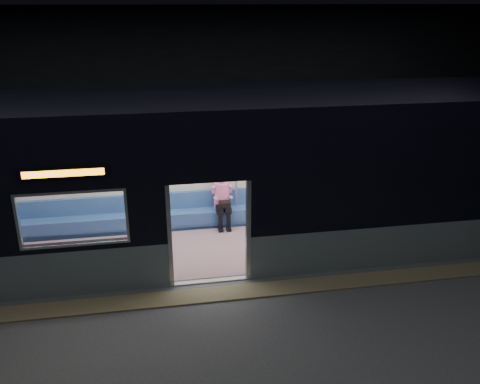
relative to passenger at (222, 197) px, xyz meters
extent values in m
cube|color=#47494C|center=(-0.60, -3.55, -0.77)|extent=(24.00, 14.00, 0.01)
cube|color=black|center=(-0.60, -3.55, 4.22)|extent=(24.00, 14.00, 0.04)
cube|color=black|center=(-0.60, 3.43, 1.74)|extent=(24.00, 0.04, 5.00)
cube|color=#8C7F59|center=(-0.60, -3.00, -0.75)|extent=(22.80, 0.50, 0.03)
cube|color=gray|center=(4.25, -2.49, -0.31)|extent=(8.30, 0.12, 0.90)
cube|color=black|center=(4.25, -2.49, 1.29)|extent=(8.30, 0.12, 2.30)
cube|color=black|center=(-0.60, -2.49, 1.86)|extent=(1.40, 0.12, 1.15)
cube|color=#B7BABC|center=(-1.34, -2.49, 0.26)|extent=(0.08, 0.14, 2.05)
cube|color=#B7BABC|center=(0.14, -2.49, 0.26)|extent=(0.08, 0.14, 2.05)
cube|color=black|center=(-3.05, -2.57, 1.63)|extent=(1.50, 0.04, 0.18)
cube|color=orange|center=(-3.05, -2.58, 1.63)|extent=(1.34, 0.03, 0.12)
cube|color=#BAB5AA|center=(-0.60, 0.39, 0.84)|extent=(18.00, 0.12, 3.20)
cube|color=black|center=(-0.60, -1.05, 2.51)|extent=(18.00, 3.00, 0.15)
cube|color=gray|center=(-0.60, -1.05, -0.74)|extent=(17.76, 2.76, 0.04)
cube|color=#BAB5AA|center=(-0.60, -1.05, 1.59)|extent=(17.76, 2.76, 0.10)
cube|color=#2D5684|center=(-0.60, 0.07, -0.52)|extent=(11.00, 0.48, 0.41)
cube|color=#2D5684|center=(-0.60, 0.26, -0.11)|extent=(11.00, 0.10, 0.40)
cube|color=#6E5056|center=(-3.90, -2.14, -0.52)|extent=(4.40, 0.48, 0.41)
cube|color=#6E5056|center=(2.70, -2.14, -0.52)|extent=(4.40, 0.48, 0.41)
cylinder|color=silver|center=(-1.55, -2.18, 0.41)|extent=(0.04, 0.04, 2.26)
cylinder|color=silver|center=(-1.55, 0.08, 0.41)|extent=(0.04, 0.04, 2.26)
cylinder|color=silver|center=(0.35, -2.18, 0.41)|extent=(0.04, 0.04, 2.26)
cylinder|color=silver|center=(0.35, 0.08, 0.41)|extent=(0.04, 0.04, 2.26)
cylinder|color=silver|center=(-0.60, 0.03, 1.19)|extent=(11.00, 0.03, 0.03)
cube|color=black|center=(-0.09, -0.13, -0.24)|extent=(0.15, 0.42, 0.14)
cube|color=black|center=(0.09, -0.13, -0.24)|extent=(0.15, 0.42, 0.14)
cylinder|color=black|center=(-0.09, -0.33, -0.51)|extent=(0.10, 0.10, 0.43)
cylinder|color=black|center=(0.09, -0.33, -0.51)|extent=(0.10, 0.10, 0.43)
cube|color=pink|center=(0.00, 0.04, -0.22)|extent=(0.36, 0.20, 0.18)
cylinder|color=pink|center=(0.00, 0.07, 0.09)|extent=(0.35, 0.35, 0.47)
sphere|color=tan|center=(0.00, 0.05, 0.43)|extent=(0.19, 0.19, 0.19)
sphere|color=black|center=(0.00, 0.09, 0.46)|extent=(0.20, 0.20, 0.20)
cube|color=black|center=(0.03, -0.20, -0.10)|extent=(0.29, 0.26, 0.13)
cube|color=white|center=(4.40, 0.31, 0.70)|extent=(0.95, 0.03, 0.62)
camera|label=1|loc=(-1.55, -11.05, 4.35)|focal=38.00mm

